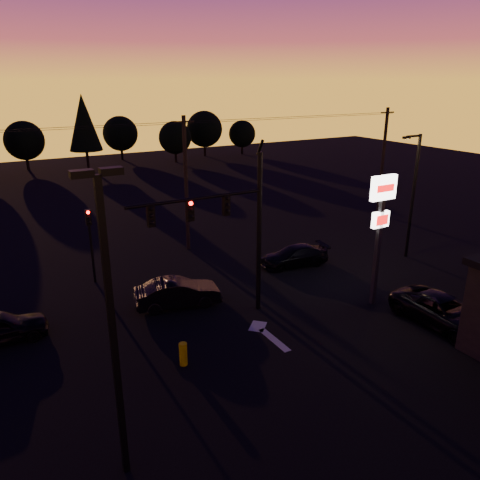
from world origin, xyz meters
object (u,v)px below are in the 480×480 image
at_px(streetlight, 413,191).
at_px(car_mid, 178,293).
at_px(pylon_sign, 381,213).
at_px(car_right, 294,256).
at_px(traffic_signal_mast, 230,221).
at_px(parking_lot_light, 111,314).
at_px(suv_parked, 444,312).
at_px(bollard, 183,354).
at_px(secondary_signal, 90,235).

relative_size(streetlight, car_mid, 1.82).
relative_size(pylon_sign, car_right, 1.57).
height_order(car_mid, car_right, car_mid).
height_order(traffic_signal_mast, car_mid, traffic_signal_mast).
bearing_deg(parking_lot_light, suv_parked, 4.16).
xyz_separation_m(parking_lot_light, suv_parked, (15.74, 1.15, -4.55)).
distance_m(pylon_sign, bollard, 11.69).
bearing_deg(pylon_sign, parking_lot_light, -162.77).
bearing_deg(pylon_sign, secondary_signal, 140.23).
relative_size(pylon_sign, streetlight, 0.85).
distance_m(secondary_signal, car_mid, 6.37).
relative_size(parking_lot_light, suv_parked, 1.77).
bearing_deg(suv_parked, pylon_sign, 109.84).
distance_m(streetlight, car_right, 8.57).
distance_m(parking_lot_light, car_mid, 11.76).
height_order(bollard, car_mid, car_mid).
relative_size(secondary_signal, parking_lot_light, 0.48).
relative_size(parking_lot_light, car_right, 2.11).
relative_size(traffic_signal_mast, car_mid, 1.95).
xyz_separation_m(secondary_signal, car_right, (11.60, -3.59, -2.23)).
distance_m(traffic_signal_mast, streetlight, 14.10).
height_order(secondary_signal, bollard, secondary_signal).
bearing_deg(bollard, suv_parked, -14.34).
relative_size(traffic_signal_mast, bollard, 8.59).
relative_size(parking_lot_light, bollard, 9.15).
height_order(car_mid, suv_parked, car_mid).
height_order(pylon_sign, car_right, pylon_sign).
xyz_separation_m(secondary_signal, streetlight, (18.91, -5.99, 1.56)).
xyz_separation_m(streetlight, car_right, (-7.31, 2.39, -3.79)).
bearing_deg(car_mid, parking_lot_light, 160.82).
distance_m(pylon_sign, car_mid, 10.99).
bearing_deg(car_mid, bollard, 171.37).
relative_size(pylon_sign, bollard, 6.80).
relative_size(traffic_signal_mast, secondary_signal, 1.97).
distance_m(streetlight, suv_parked, 9.99).
xyz_separation_m(traffic_signal_mast, car_right, (6.70, 3.90, -4.31)).
bearing_deg(streetlight, secondary_signal, 162.44).
height_order(pylon_sign, streetlight, streetlight).
xyz_separation_m(secondary_signal, bollard, (1.18, -10.25, -2.36)).
height_order(pylon_sign, car_mid, pylon_sign).
bearing_deg(car_right, parking_lot_light, -42.90).
bearing_deg(car_right, traffic_signal_mast, -50.39).
bearing_deg(car_mid, car_right, -67.93).
height_order(secondary_signal, streetlight, streetlight).
distance_m(pylon_sign, car_right, 7.71).
bearing_deg(suv_parked, secondary_signal, 134.27).
distance_m(traffic_signal_mast, suv_parked, 11.03).
height_order(parking_lot_light, pylon_sign, parking_lot_light).
xyz_separation_m(parking_lot_light, bollard, (3.68, 4.23, -4.77)).
bearing_deg(car_right, pylon_sign, 12.97).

